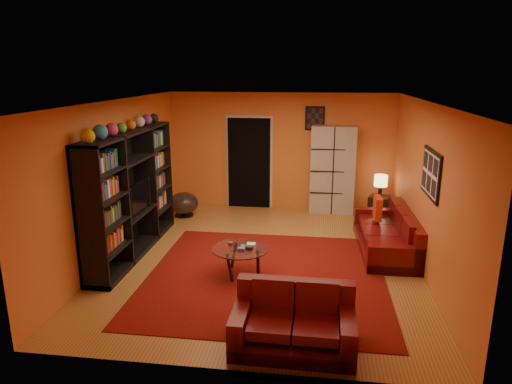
# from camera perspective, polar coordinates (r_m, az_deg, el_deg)

# --- Properties ---
(floor) EXTENTS (6.00, 6.00, 0.00)m
(floor) POSITION_cam_1_polar(r_m,az_deg,el_deg) (7.77, 1.09, -8.25)
(floor) COLOR olive
(floor) RESTS_ON ground
(ceiling) EXTENTS (6.00, 6.00, 0.00)m
(ceiling) POSITION_cam_1_polar(r_m,az_deg,el_deg) (7.15, 1.19, 11.26)
(ceiling) COLOR white
(ceiling) RESTS_ON wall_back
(wall_back) EXTENTS (6.00, 0.00, 6.00)m
(wall_back) POSITION_cam_1_polar(r_m,az_deg,el_deg) (10.28, 3.04, 5.09)
(wall_back) COLOR orange
(wall_back) RESTS_ON floor
(wall_front) EXTENTS (6.00, 0.00, 6.00)m
(wall_front) POSITION_cam_1_polar(r_m,az_deg,el_deg) (4.53, -3.21, -7.98)
(wall_front) COLOR orange
(wall_front) RESTS_ON floor
(wall_left) EXTENTS (0.00, 6.00, 6.00)m
(wall_left) POSITION_cam_1_polar(r_m,az_deg,el_deg) (8.02, -16.91, 1.62)
(wall_left) COLOR orange
(wall_left) RESTS_ON floor
(wall_right) EXTENTS (0.00, 6.00, 6.00)m
(wall_right) POSITION_cam_1_polar(r_m,az_deg,el_deg) (7.50, 20.47, 0.42)
(wall_right) COLOR orange
(wall_right) RESTS_ON floor
(rug) EXTENTS (3.60, 3.60, 0.01)m
(rug) POSITION_cam_1_polar(r_m,az_deg,el_deg) (7.12, 1.25, -10.45)
(rug) COLOR #560C09
(rug) RESTS_ON floor
(doorway) EXTENTS (0.95, 0.10, 2.04)m
(doorway) POSITION_cam_1_polar(r_m,az_deg,el_deg) (10.37, -0.86, 3.62)
(doorway) COLOR black
(doorway) RESTS_ON floor
(wall_art_right) EXTENTS (0.03, 1.00, 0.70)m
(wall_art_right) POSITION_cam_1_polar(r_m,az_deg,el_deg) (7.15, 21.03, 2.15)
(wall_art_right) COLOR black
(wall_art_right) RESTS_ON wall_right
(wall_art_back) EXTENTS (0.42, 0.03, 0.52)m
(wall_art_back) POSITION_cam_1_polar(r_m,az_deg,el_deg) (10.12, 7.38, 9.12)
(wall_art_back) COLOR black
(wall_art_back) RESTS_ON wall_back
(entertainment_unit) EXTENTS (0.45, 3.00, 2.10)m
(entertainment_unit) POSITION_cam_1_polar(r_m,az_deg,el_deg) (7.99, -15.30, -0.16)
(entertainment_unit) COLOR black
(entertainment_unit) RESTS_ON floor
(tv) EXTENTS (0.94, 0.12, 0.54)m
(tv) POSITION_cam_1_polar(r_m,az_deg,el_deg) (7.96, -15.02, -0.65)
(tv) COLOR black
(tv) RESTS_ON entertainment_unit
(sofa) EXTENTS (0.93, 2.16, 0.85)m
(sofa) POSITION_cam_1_polar(r_m,az_deg,el_deg) (8.32, 16.45, -5.16)
(sofa) COLOR #500A0E
(sofa) RESTS_ON rug
(loveseat) EXTENTS (1.39, 0.85, 0.85)m
(loveseat) POSITION_cam_1_polar(r_m,az_deg,el_deg) (5.44, 4.75, -15.79)
(loveseat) COLOR #500A0E
(loveseat) RESTS_ON rug
(throw_pillow) EXTENTS (0.12, 0.42, 0.42)m
(throw_pillow) POSITION_cam_1_polar(r_m,az_deg,el_deg) (8.62, 14.96, -1.94)
(throw_pillow) COLOR red
(throw_pillow) RESTS_ON sofa
(coffee_table) EXTENTS (0.87, 0.87, 0.43)m
(coffee_table) POSITION_cam_1_polar(r_m,az_deg,el_deg) (7.02, -1.96, -7.38)
(coffee_table) COLOR silver
(coffee_table) RESTS_ON floor
(storage_cabinet) EXTENTS (0.98, 0.47, 1.92)m
(storage_cabinet) POSITION_cam_1_polar(r_m,az_deg,el_deg) (10.12, 9.57, 2.77)
(storage_cabinet) COLOR #B1AEA3
(storage_cabinet) RESTS_ON floor
(bowl_chair) EXTENTS (0.63, 0.63, 0.52)m
(bowl_chair) POSITION_cam_1_polar(r_m,az_deg,el_deg) (9.97, -9.03, -1.43)
(bowl_chair) COLOR black
(bowl_chair) RESTS_ON floor
(side_table) EXTENTS (0.51, 0.51, 0.50)m
(side_table) POSITION_cam_1_polar(r_m,az_deg,el_deg) (10.00, 15.11, -1.89)
(side_table) COLOR black
(side_table) RESTS_ON floor
(table_lamp) EXTENTS (0.27, 0.27, 0.46)m
(table_lamp) POSITION_cam_1_polar(r_m,az_deg,el_deg) (9.85, 15.33, 1.28)
(table_lamp) COLOR black
(table_lamp) RESTS_ON side_table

